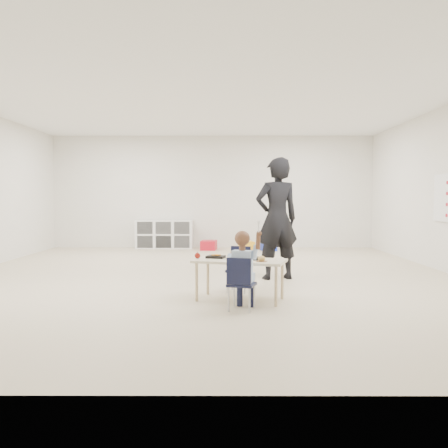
{
  "coord_description": "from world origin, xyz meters",
  "views": [
    {
      "loc": [
        0.32,
        -7.42,
        1.24
      ],
      "look_at": [
        0.29,
        -0.2,
        0.85
      ],
      "focal_mm": 38.0,
      "sensor_mm": 36.0,
      "label": 1
    }
  ],
  "objects_px": {
    "chair_near": "(242,283)",
    "child": "(242,268)",
    "table": "(240,279)",
    "adult": "(277,219)",
    "cubby_shelf": "(164,234)"
  },
  "relations": [
    {
      "from": "table",
      "to": "cubby_shelf",
      "type": "distance_m",
      "value": 6.21
    },
    {
      "from": "table",
      "to": "adult",
      "type": "bearing_deg",
      "value": 84.64
    },
    {
      "from": "chair_near",
      "to": "child",
      "type": "distance_m",
      "value": 0.17
    },
    {
      "from": "child",
      "to": "chair_near",
      "type": "bearing_deg",
      "value": 0.0
    },
    {
      "from": "chair_near",
      "to": "child",
      "type": "xyz_separation_m",
      "value": [
        0.0,
        0.0,
        0.17
      ]
    },
    {
      "from": "table",
      "to": "adult",
      "type": "xyz_separation_m",
      "value": [
        0.61,
        1.52,
        0.68
      ]
    },
    {
      "from": "child",
      "to": "cubby_shelf",
      "type": "height_order",
      "value": "child"
    },
    {
      "from": "chair_near",
      "to": "child",
      "type": "height_order",
      "value": "child"
    },
    {
      "from": "adult",
      "to": "chair_near",
      "type": "bearing_deg",
      "value": 57.45
    },
    {
      "from": "chair_near",
      "to": "adult",
      "type": "xyz_separation_m",
      "value": [
        0.61,
        2.04,
        0.63
      ]
    },
    {
      "from": "adult",
      "to": "table",
      "type": "bearing_deg",
      "value": 52.18
    },
    {
      "from": "child",
      "to": "adult",
      "type": "height_order",
      "value": "adult"
    },
    {
      "from": "child",
      "to": "cubby_shelf",
      "type": "relative_size",
      "value": 0.67
    },
    {
      "from": "table",
      "to": "child",
      "type": "height_order",
      "value": "child"
    },
    {
      "from": "table",
      "to": "cubby_shelf",
      "type": "height_order",
      "value": "cubby_shelf"
    }
  ]
}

